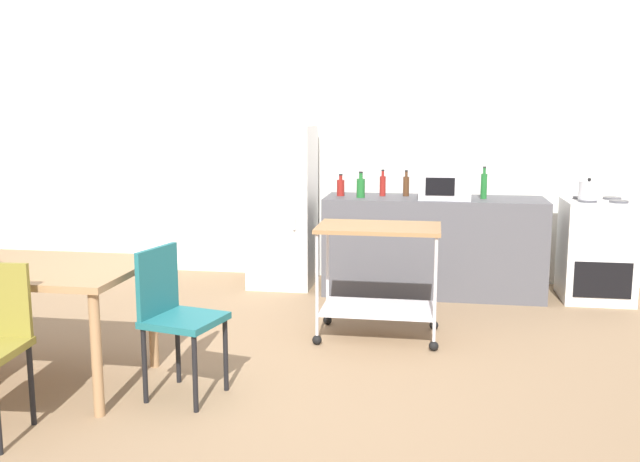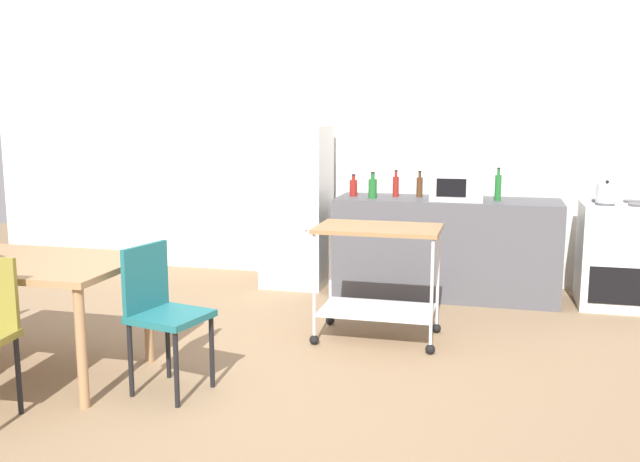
{
  "view_description": "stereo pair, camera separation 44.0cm",
  "coord_description": "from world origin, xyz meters",
  "px_view_note": "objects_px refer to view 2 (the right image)",
  "views": [
    {
      "loc": [
        0.9,
        -3.86,
        1.66
      ],
      "look_at": [
        0.07,
        1.2,
        0.8
      ],
      "focal_mm": 39.24,
      "sensor_mm": 36.0,
      "label": 1
    },
    {
      "loc": [
        1.33,
        -3.77,
        1.66
      ],
      "look_at": [
        0.07,
        1.2,
        0.8
      ],
      "focal_mm": 39.24,
      "sensor_mm": 36.0,
      "label": 2
    }
  ],
  "objects_px": {
    "stove_oven": "(615,255)",
    "kitchen_cart": "(378,264)",
    "bottle_soda": "(396,186)",
    "kettle": "(607,193)",
    "microwave": "(457,186)",
    "bottle_sparkling_water": "(420,186)",
    "chair_teal": "(162,307)",
    "bottle_olive_oil": "(498,187)",
    "bottle_sesame_oil": "(373,188)",
    "refrigerator": "(297,206)",
    "bottle_hot_sauce": "(353,187)",
    "dining_table": "(18,272)"
  },
  "relations": [
    {
      "from": "bottle_sesame_oil",
      "to": "bottle_olive_oil",
      "type": "bearing_deg",
      "value": 4.75
    },
    {
      "from": "chair_teal",
      "to": "refrigerator",
      "type": "distance_m",
      "value": 2.79
    },
    {
      "from": "kitchen_cart",
      "to": "bottle_hot_sauce",
      "type": "relative_size",
      "value": 4.44
    },
    {
      "from": "bottle_soda",
      "to": "microwave",
      "type": "height_order",
      "value": "microwave"
    },
    {
      "from": "chair_teal",
      "to": "bottle_olive_oil",
      "type": "xyz_separation_m",
      "value": [
        1.93,
        2.68,
        0.5
      ]
    },
    {
      "from": "refrigerator",
      "to": "bottle_olive_oil",
      "type": "bearing_deg",
      "value": -3.1
    },
    {
      "from": "stove_oven",
      "to": "bottle_soda",
      "type": "xyz_separation_m",
      "value": [
        -1.93,
        0.05,
        0.55
      ]
    },
    {
      "from": "stove_oven",
      "to": "bottle_sparkling_water",
      "type": "relative_size",
      "value": 3.8
    },
    {
      "from": "bottle_soda",
      "to": "bottle_sparkling_water",
      "type": "relative_size",
      "value": 1.02
    },
    {
      "from": "refrigerator",
      "to": "bottle_hot_sauce",
      "type": "bearing_deg",
      "value": -8.74
    },
    {
      "from": "refrigerator",
      "to": "bottle_sparkling_water",
      "type": "distance_m",
      "value": 1.21
    },
    {
      "from": "kitchen_cart",
      "to": "microwave",
      "type": "distance_m",
      "value": 1.46
    },
    {
      "from": "chair_teal",
      "to": "refrigerator",
      "type": "bearing_deg",
      "value": 12.23
    },
    {
      "from": "refrigerator",
      "to": "microwave",
      "type": "relative_size",
      "value": 3.37
    },
    {
      "from": "dining_table",
      "to": "bottle_olive_oil",
      "type": "relative_size",
      "value": 5.14
    },
    {
      "from": "stove_oven",
      "to": "bottle_soda",
      "type": "height_order",
      "value": "bottle_soda"
    },
    {
      "from": "bottle_soda",
      "to": "bottle_olive_oil",
      "type": "distance_m",
      "value": 0.92
    },
    {
      "from": "dining_table",
      "to": "chair_teal",
      "type": "distance_m",
      "value": 1.02
    },
    {
      "from": "kitchen_cart",
      "to": "bottle_soda",
      "type": "xyz_separation_m",
      "value": [
        -0.08,
        1.46,
        0.43
      ]
    },
    {
      "from": "chair_teal",
      "to": "bottle_hot_sauce",
      "type": "relative_size",
      "value": 4.34
    },
    {
      "from": "dining_table",
      "to": "microwave",
      "type": "relative_size",
      "value": 3.26
    },
    {
      "from": "kettle",
      "to": "bottle_sesame_oil",
      "type": "bearing_deg",
      "value": -179.58
    },
    {
      "from": "kitchen_cart",
      "to": "bottle_sparkling_water",
      "type": "xyz_separation_m",
      "value": [
        0.13,
        1.48,
        0.43
      ]
    },
    {
      "from": "stove_oven",
      "to": "kettle",
      "type": "distance_m",
      "value": 0.57
    },
    {
      "from": "kettle",
      "to": "dining_table",
      "type": "bearing_deg",
      "value": -146.19
    },
    {
      "from": "refrigerator",
      "to": "bottle_sesame_oil",
      "type": "distance_m",
      "value": 0.83
    },
    {
      "from": "chair_teal",
      "to": "bottle_soda",
      "type": "bearing_deg",
      "value": -7.11
    },
    {
      "from": "refrigerator",
      "to": "stove_oven",
      "type": "bearing_deg",
      "value": -1.6
    },
    {
      "from": "chair_teal",
      "to": "refrigerator",
      "type": "relative_size",
      "value": 0.57
    },
    {
      "from": "bottle_hot_sauce",
      "to": "stove_oven",
      "type": "bearing_deg",
      "value": 0.2
    },
    {
      "from": "refrigerator",
      "to": "bottle_sparkling_water",
      "type": "xyz_separation_m",
      "value": [
        1.19,
        -0.01,
        0.22
      ]
    },
    {
      "from": "kitchen_cart",
      "to": "stove_oven",
      "type": "bearing_deg",
      "value": 37.32
    },
    {
      "from": "refrigerator",
      "to": "kitchen_cart",
      "type": "relative_size",
      "value": 1.7
    },
    {
      "from": "refrigerator",
      "to": "bottle_hot_sauce",
      "type": "distance_m",
      "value": 0.62
    },
    {
      "from": "stove_oven",
      "to": "bottle_hot_sauce",
      "type": "bearing_deg",
      "value": -179.8
    },
    {
      "from": "kitchen_cart",
      "to": "microwave",
      "type": "relative_size",
      "value": 1.98
    },
    {
      "from": "microwave",
      "to": "dining_table",
      "type": "bearing_deg",
      "value": -135.3
    },
    {
      "from": "chair_teal",
      "to": "bottle_olive_oil",
      "type": "bearing_deg",
      "value": -22.73
    },
    {
      "from": "bottle_olive_oil",
      "to": "bottle_sesame_oil",
      "type": "bearing_deg",
      "value": -175.25
    },
    {
      "from": "bottle_soda",
      "to": "kettle",
      "type": "relative_size",
      "value": 1.03
    },
    {
      "from": "kettle",
      "to": "bottle_sparkling_water",
      "type": "bearing_deg",
      "value": 173.79
    },
    {
      "from": "stove_oven",
      "to": "bottle_sparkling_water",
      "type": "distance_m",
      "value": 1.8
    },
    {
      "from": "stove_oven",
      "to": "kitchen_cart",
      "type": "height_order",
      "value": "stove_oven"
    },
    {
      "from": "bottle_sesame_oil",
      "to": "bottle_sparkling_water",
      "type": "relative_size",
      "value": 0.99
    },
    {
      "from": "refrigerator",
      "to": "kitchen_cart",
      "type": "distance_m",
      "value": 1.84
    },
    {
      "from": "kitchen_cart",
      "to": "microwave",
      "type": "height_order",
      "value": "microwave"
    },
    {
      "from": "bottle_sesame_oil",
      "to": "microwave",
      "type": "distance_m",
      "value": 0.76
    },
    {
      "from": "chair_teal",
      "to": "dining_table",
      "type": "bearing_deg",
      "value": 100.93
    },
    {
      "from": "dining_table",
      "to": "refrigerator",
      "type": "bearing_deg",
      "value": 69.08
    },
    {
      "from": "kitchen_cart",
      "to": "bottle_sparkling_water",
      "type": "height_order",
      "value": "bottle_sparkling_water"
    }
  ]
}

